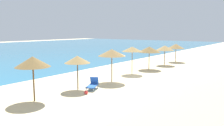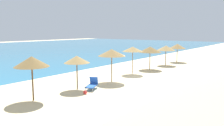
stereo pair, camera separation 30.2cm
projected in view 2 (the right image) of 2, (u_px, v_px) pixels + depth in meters
ground_plane at (134, 80)px, 21.40m from camera, size 160.00×160.00×0.00m
beach_umbrella_1 at (32, 62)px, 14.86m from camera, size 2.24×2.24×2.90m
beach_umbrella_2 at (77, 59)px, 17.79m from camera, size 1.98×1.98×2.62m
beach_umbrella_3 at (112, 53)px, 20.42m from camera, size 2.44×2.44×2.91m
beach_umbrella_4 at (133, 49)px, 24.21m from camera, size 2.16×2.16×2.85m
beach_umbrella_5 at (150, 49)px, 27.00m from camera, size 2.62×2.62×2.67m
beach_umbrella_6 at (166, 48)px, 30.25m from camera, size 2.40×2.40×2.57m
beach_umbrella_7 at (177, 46)px, 33.35m from camera, size 2.37×2.37×2.62m
lounge_chair_0 at (92, 84)px, 18.14m from camera, size 1.61×1.21×0.88m
beach_ball at (85, 92)px, 16.70m from camera, size 0.28×0.28×0.28m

